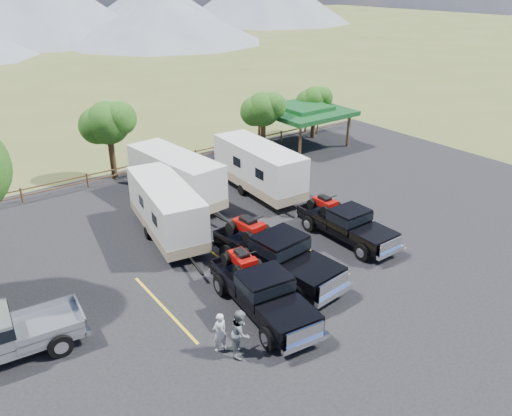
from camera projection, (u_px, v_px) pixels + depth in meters
ground at (338, 304)px, 20.84m from camera, size 320.00×320.00×0.00m
asphalt_lot at (291, 272)px, 23.01m from camera, size 44.00×34.00×0.04m
stall_lines at (278, 262)px, 23.73m from camera, size 12.12×5.50×0.01m
tree_ne_a at (263, 109)px, 36.56m from camera, size 3.11×2.92×4.76m
tree_ne_b at (314, 101)px, 40.67m from camera, size 2.77×2.59×4.27m
tree_north at (108, 123)px, 31.95m from camera, size 3.46×3.24×5.25m
rail_fence at (171, 160)px, 35.11m from camera, size 36.12×0.12×1.00m
pavilion at (304, 111)px, 39.02m from camera, size 6.20×6.20×3.22m
rig_left at (261, 290)px, 19.96m from camera, size 2.73×6.34×2.05m
rig_center at (275, 252)px, 22.42m from camera, size 2.91×7.03×2.29m
rig_right at (346, 222)px, 25.49m from camera, size 2.10×5.86×1.95m
trailer_left at (166, 210)px, 25.50m from camera, size 3.27×8.42×2.91m
trailer_center at (176, 178)px, 29.33m from camera, size 2.97×8.73×3.02m
trailer_right at (259, 168)px, 30.66m from camera, size 2.68×8.87×3.07m
person_a at (220, 332)px, 17.89m from camera, size 0.60×0.40×1.60m
person_b at (241, 332)px, 17.69m from camera, size 1.14×1.13×1.86m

